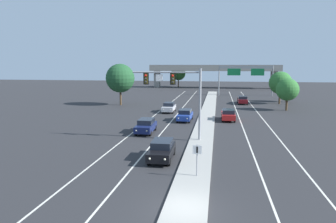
% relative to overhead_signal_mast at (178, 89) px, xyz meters
% --- Properties ---
extents(ground_plane, '(260.00, 260.00, 0.00)m').
position_rel_overhead_signal_mast_xyz_m(ground_plane, '(2.43, -15.26, -5.32)').
color(ground_plane, '#28282B').
extents(median_island, '(2.40, 110.00, 0.15)m').
position_rel_overhead_signal_mast_xyz_m(median_island, '(2.43, 2.74, -5.25)').
color(median_island, '#9E9B93').
rests_on(median_island, ground).
extents(lane_stripe_oncoming_center, '(0.14, 100.00, 0.01)m').
position_rel_overhead_signal_mast_xyz_m(lane_stripe_oncoming_center, '(-2.27, 9.74, -5.32)').
color(lane_stripe_oncoming_center, silver).
rests_on(lane_stripe_oncoming_center, ground).
extents(lane_stripe_receding_center, '(0.14, 100.00, 0.01)m').
position_rel_overhead_signal_mast_xyz_m(lane_stripe_receding_center, '(7.13, 9.74, -5.32)').
color(lane_stripe_receding_center, silver).
rests_on(lane_stripe_receding_center, ground).
extents(edge_stripe_left, '(0.14, 100.00, 0.01)m').
position_rel_overhead_signal_mast_xyz_m(edge_stripe_left, '(-5.57, 9.74, -5.32)').
color(edge_stripe_left, silver).
rests_on(edge_stripe_left, ground).
extents(edge_stripe_right, '(0.14, 100.00, 0.01)m').
position_rel_overhead_signal_mast_xyz_m(edge_stripe_right, '(10.43, 9.74, -5.32)').
color(edge_stripe_right, silver).
rests_on(edge_stripe_right, ground).
extents(overhead_signal_mast, '(7.03, 0.44, 7.20)m').
position_rel_overhead_signal_mast_xyz_m(overhead_signal_mast, '(0.00, 0.00, 0.00)').
color(overhead_signal_mast, gray).
rests_on(overhead_signal_mast, median_island).
extents(median_sign_post, '(0.60, 0.10, 2.20)m').
position_rel_overhead_signal_mast_xyz_m(median_sign_post, '(2.69, -10.41, -3.73)').
color(median_sign_post, gray).
rests_on(median_sign_post, median_island).
extents(car_oncoming_black, '(1.90, 4.50, 1.58)m').
position_rel_overhead_signal_mast_xyz_m(car_oncoming_black, '(-0.43, -6.68, -4.50)').
color(car_oncoming_black, black).
rests_on(car_oncoming_black, ground).
extents(car_oncoming_navy, '(1.89, 4.50, 1.58)m').
position_rel_overhead_signal_mast_xyz_m(car_oncoming_navy, '(-4.04, 2.87, -4.50)').
color(car_oncoming_navy, '#141E4C').
rests_on(car_oncoming_navy, ground).
extents(car_oncoming_blue, '(1.91, 4.51, 1.58)m').
position_rel_overhead_signal_mast_xyz_m(car_oncoming_blue, '(-0.46, 11.11, -4.50)').
color(car_oncoming_blue, navy).
rests_on(car_oncoming_blue, ground).
extents(car_oncoming_silver, '(1.85, 4.48, 1.58)m').
position_rel_overhead_signal_mast_xyz_m(car_oncoming_silver, '(-3.90, 18.61, -4.50)').
color(car_oncoming_silver, '#B7B7BC').
rests_on(car_oncoming_silver, ground).
extents(car_receding_red, '(1.89, 4.50, 1.58)m').
position_rel_overhead_signal_mast_xyz_m(car_receding_red, '(5.45, 12.39, -4.50)').
color(car_receding_red, maroon).
rests_on(car_receding_red, ground).
extents(car_receding_darkred, '(1.83, 4.47, 1.58)m').
position_rel_overhead_signal_mast_xyz_m(car_receding_darkred, '(8.79, 31.46, -4.50)').
color(car_receding_darkred, '#5B0F14').
rests_on(car_receding_darkred, ground).
extents(highway_sign_gantry, '(13.28, 0.42, 7.50)m').
position_rel_overhead_signal_mast_xyz_m(highway_sign_gantry, '(10.63, 48.51, 0.84)').
color(highway_sign_gantry, gray).
rests_on(highway_sign_gantry, ground).
extents(overpass_bridge, '(42.40, 6.40, 7.65)m').
position_rel_overhead_signal_mast_xyz_m(overpass_bridge, '(2.43, 73.16, 0.46)').
color(overpass_bridge, gray).
rests_on(overpass_bridge, ground).
extents(tree_far_right_c, '(4.42, 4.42, 6.40)m').
position_rel_overhead_signal_mast_xyz_m(tree_far_right_c, '(16.01, 32.61, -1.14)').
color(tree_far_right_c, '#4C3823').
rests_on(tree_far_right_c, ground).
extents(tree_far_left_c, '(5.08, 5.08, 7.35)m').
position_rel_overhead_signal_mast_xyz_m(tree_far_left_c, '(-9.90, 77.07, -0.52)').
color(tree_far_left_c, '#4C3823').
rests_on(tree_far_left_c, ground).
extents(tree_far_right_a, '(3.77, 3.77, 5.45)m').
position_rel_overhead_signal_mast_xyz_m(tree_far_right_a, '(15.51, 23.62, -1.77)').
color(tree_far_right_a, '#4C3823').
rests_on(tree_far_right_a, ground).
extents(tree_far_left_a, '(5.45, 5.45, 7.89)m').
position_rel_overhead_signal_mast_xyz_m(tree_far_left_a, '(-14.46, 25.82, -0.16)').
color(tree_far_left_a, '#4C3823').
rests_on(tree_far_left_a, ground).
extents(tree_far_right_b, '(3.34, 3.34, 4.83)m').
position_rel_overhead_signal_mast_xyz_m(tree_far_right_b, '(18.09, 36.40, -2.17)').
color(tree_far_right_b, '#4C3823').
rests_on(tree_far_right_b, ground).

